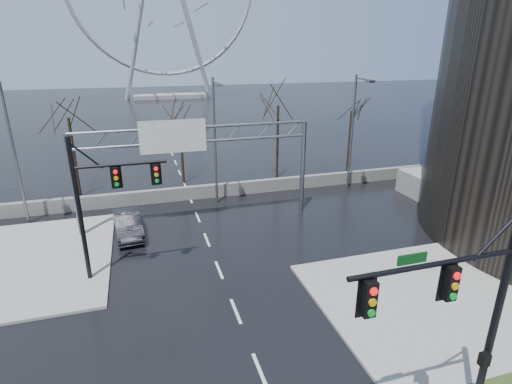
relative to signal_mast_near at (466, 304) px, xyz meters
name	(u,v)px	position (x,y,z in m)	size (l,w,h in m)	color
ground	(260,371)	(-5.14, 4.04, -4.87)	(260.00, 260.00, 0.00)	black
sidewalk_right_ext	(437,298)	(4.86, 6.04, -4.80)	(12.00, 10.00, 0.15)	gray
sidewalk_far	(23,263)	(-16.14, 16.04, -4.80)	(10.00, 12.00, 0.15)	gray
barrier_wall	(190,193)	(-5.14, 24.04, -4.32)	(52.00, 0.50, 1.10)	slate
signal_mast_near	(466,304)	(0.00, 0.00, 0.00)	(5.52, 0.41, 8.00)	black
signal_mast_far	(101,196)	(-11.01, 13.00, -0.04)	(4.72, 0.41, 8.00)	black
sign_gantry	(191,154)	(-5.52, 19.00, 0.31)	(16.36, 0.40, 7.60)	slate
streetlight_left	(11,145)	(-17.14, 22.20, 1.01)	(0.50, 2.55, 10.00)	slate
streetlight_mid	(215,133)	(-3.14, 22.20, 1.01)	(0.50, 2.55, 10.00)	slate
streetlight_right	(354,125)	(8.86, 22.20, 1.01)	(0.50, 2.55, 10.00)	slate
tree_left	(70,127)	(-14.14, 27.54, 1.10)	(3.75, 3.75, 7.50)	black
tree_center	(180,129)	(-5.14, 28.54, 0.30)	(3.25, 3.25, 6.50)	black
tree_right	(278,114)	(3.86, 27.54, 1.34)	(3.90, 3.90, 7.80)	black
tree_far_right	(351,118)	(11.86, 28.04, 0.54)	(3.40, 3.40, 6.80)	black
car	(128,224)	(-10.10, 18.34, -4.09)	(1.66, 4.77, 1.57)	black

